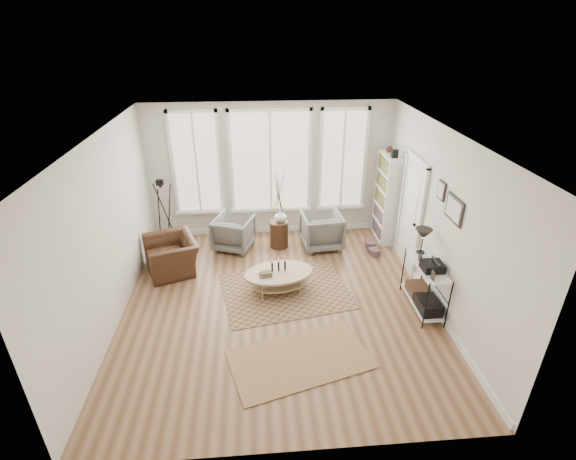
{
  "coord_description": "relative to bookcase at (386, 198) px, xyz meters",
  "views": [
    {
      "loc": [
        -0.32,
        -5.79,
        4.36
      ],
      "look_at": [
        0.2,
        0.6,
        1.1
      ],
      "focal_mm": 26.0,
      "sensor_mm": 36.0,
      "label": 1
    }
  ],
  "objects": [
    {
      "name": "room",
      "position": [
        -2.42,
        -2.2,
        0.47
      ],
      "size": [
        5.5,
        5.54,
        2.9
      ],
      "color": "#8C6546",
      "rests_on": "ground"
    },
    {
      "name": "bay_window",
      "position": [
        -2.44,
        0.49,
        0.65
      ],
      "size": [
        4.14,
        0.12,
        2.24
      ],
      "color": "#C2B582",
      "rests_on": "ground"
    },
    {
      "name": "door",
      "position": [
        0.13,
        -1.08,
        0.17
      ],
      "size": [
        0.09,
        1.06,
        2.22
      ],
      "color": "white",
      "rests_on": "ground"
    },
    {
      "name": "bookcase",
      "position": [
        0.0,
        0.0,
        0.0
      ],
      "size": [
        0.31,
        0.85,
        2.06
      ],
      "color": "white",
      "rests_on": "ground"
    },
    {
      "name": "low_shelf",
      "position": [
        -0.06,
        -2.52,
        -0.44
      ],
      "size": [
        0.38,
        1.08,
        1.3
      ],
      "color": "white",
      "rests_on": "ground"
    },
    {
      "name": "wall_art",
      "position": [
        0.14,
        -2.49,
        0.92
      ],
      "size": [
        0.04,
        0.88,
        0.44
      ],
      "color": "black",
      "rests_on": "ground"
    },
    {
      "name": "rug_main",
      "position": [
        -2.29,
        -1.87,
        -0.95
      ],
      "size": [
        2.46,
        2.02,
        0.01
      ],
      "primitive_type": "cube",
      "rotation": [
        0.0,
        0.0,
        0.18
      ],
      "color": "brown",
      "rests_on": "ground"
    },
    {
      "name": "rug_runner",
      "position": [
        -2.22,
        -3.57,
        -0.94
      ],
      "size": [
        2.18,
        1.59,
        0.01
      ],
      "primitive_type": "cube",
      "rotation": [
        0.0,
        0.0,
        0.28
      ],
      "color": "brown",
      "rests_on": "ground"
    },
    {
      "name": "coffee_table",
      "position": [
        -2.42,
        -1.84,
        -0.65
      ],
      "size": [
        1.33,
        0.97,
        0.56
      ],
      "color": "tan",
      "rests_on": "ground"
    },
    {
      "name": "armchair_left",
      "position": [
        -3.26,
        -0.19,
        -0.6
      ],
      "size": [
        0.97,
        0.98,
        0.7
      ],
      "primitive_type": "imported",
      "rotation": [
        0.0,
        0.0,
        2.79
      ],
      "color": "slate",
      "rests_on": "ground"
    },
    {
      "name": "armchair_right",
      "position": [
        -1.42,
        -0.28,
        -0.58
      ],
      "size": [
        0.88,
        0.9,
        0.76
      ],
      "primitive_type": "imported",
      "rotation": [
        0.0,
        0.0,
        3.24
      ],
      "color": "slate",
      "rests_on": "ground"
    },
    {
      "name": "side_table",
      "position": [
        -2.31,
        -0.21,
        -0.17
      ],
      "size": [
        0.39,
        0.39,
        1.63
      ],
      "color": "#3D2315",
      "rests_on": "ground"
    },
    {
      "name": "vase",
      "position": [
        -2.28,
        -0.19,
        -0.25
      ],
      "size": [
        0.26,
        0.26,
        0.25
      ],
      "primitive_type": "imported",
      "rotation": [
        0.0,
        0.0,
        -0.07
      ],
      "color": "silver",
      "rests_on": "side_table"
    },
    {
      "name": "accent_chair",
      "position": [
        -4.41,
        -0.99,
        -0.63
      ],
      "size": [
        1.27,
        1.19,
        0.66
      ],
      "primitive_type": "imported",
      "rotation": [
        0.0,
        0.0,
        -1.21
      ],
      "color": "#3D2315",
      "rests_on": "ground"
    },
    {
      "name": "tripod_camera",
      "position": [
        -4.69,
        0.06,
        -0.28
      ],
      "size": [
        0.52,
        0.52,
        1.47
      ],
      "color": "black",
      "rests_on": "ground"
    },
    {
      "name": "book_stack_near",
      "position": [
        -0.39,
        -0.45,
        -0.88
      ],
      "size": [
        0.21,
        0.26,
        0.16
      ],
      "primitive_type": "cube",
      "rotation": [
        0.0,
        0.0,
        -0.08
      ],
      "color": "brown",
      "rests_on": "ground"
    },
    {
      "name": "book_stack_far",
      "position": [
        -0.39,
        -0.75,
        -0.88
      ],
      "size": [
        0.24,
        0.26,
        0.14
      ],
      "primitive_type": "cube",
      "rotation": [
        0.0,
        0.0,
        0.34
      ],
      "color": "brown",
      "rests_on": "ground"
    }
  ]
}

